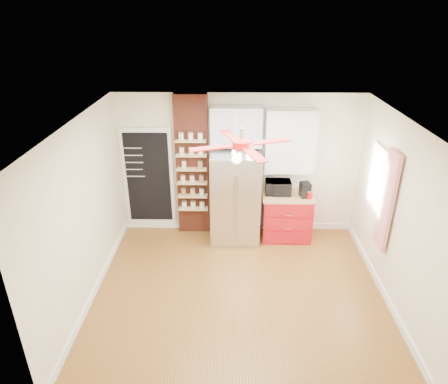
{
  "coord_description": "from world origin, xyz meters",
  "views": [
    {
      "loc": [
        -0.14,
        -4.97,
        4.1
      ],
      "look_at": [
        -0.25,
        0.9,
        1.32
      ],
      "focal_mm": 32.0,
      "sensor_mm": 36.0,
      "label": 1
    }
  ],
  "objects_px": {
    "red_cabinet": "(286,216)",
    "toaster_oven": "(278,187)",
    "ceiling_fan": "(242,145)",
    "coffee_maker": "(305,190)",
    "canister_left": "(310,195)",
    "fridge": "(235,197)",
    "pantry_jar_oats": "(184,164)"
  },
  "relations": [
    {
      "from": "fridge",
      "to": "toaster_oven",
      "type": "xyz_separation_m",
      "value": [
        0.79,
        0.1,
        0.15
      ]
    },
    {
      "from": "toaster_oven",
      "to": "coffee_maker",
      "type": "xyz_separation_m",
      "value": [
        0.48,
        -0.12,
        0.01
      ]
    },
    {
      "from": "toaster_oven",
      "to": "coffee_maker",
      "type": "distance_m",
      "value": 0.49
    },
    {
      "from": "red_cabinet",
      "to": "canister_left",
      "type": "distance_m",
      "value": 0.65
    },
    {
      "from": "canister_left",
      "to": "pantry_jar_oats",
      "type": "distance_m",
      "value": 2.34
    },
    {
      "from": "red_cabinet",
      "to": "canister_left",
      "type": "xyz_separation_m",
      "value": [
        0.37,
        -0.14,
        0.51
      ]
    },
    {
      "from": "red_cabinet",
      "to": "toaster_oven",
      "type": "bearing_deg",
      "value": 165.9
    },
    {
      "from": "red_cabinet",
      "to": "toaster_oven",
      "type": "relative_size",
      "value": 2.03
    },
    {
      "from": "coffee_maker",
      "to": "canister_left",
      "type": "relative_size",
      "value": 2.07
    },
    {
      "from": "fridge",
      "to": "canister_left",
      "type": "xyz_separation_m",
      "value": [
        1.34,
        -0.09,
        0.09
      ]
    },
    {
      "from": "red_cabinet",
      "to": "canister_left",
      "type": "bearing_deg",
      "value": -21.33
    },
    {
      "from": "toaster_oven",
      "to": "canister_left",
      "type": "bearing_deg",
      "value": -18.17
    },
    {
      "from": "red_cabinet",
      "to": "coffee_maker",
      "type": "height_order",
      "value": "coffee_maker"
    },
    {
      "from": "canister_left",
      "to": "pantry_jar_oats",
      "type": "height_order",
      "value": "pantry_jar_oats"
    },
    {
      "from": "coffee_maker",
      "to": "canister_left",
      "type": "distance_m",
      "value": 0.13
    },
    {
      "from": "canister_left",
      "to": "pantry_jar_oats",
      "type": "relative_size",
      "value": 0.97
    },
    {
      "from": "toaster_oven",
      "to": "ceiling_fan",
      "type": "bearing_deg",
      "value": -112.25
    },
    {
      "from": "ceiling_fan",
      "to": "canister_left",
      "type": "height_order",
      "value": "ceiling_fan"
    },
    {
      "from": "canister_left",
      "to": "toaster_oven",
      "type": "bearing_deg",
      "value": 161.01
    },
    {
      "from": "ceiling_fan",
      "to": "canister_left",
      "type": "bearing_deg",
      "value": 49.97
    },
    {
      "from": "coffee_maker",
      "to": "toaster_oven",
      "type": "bearing_deg",
      "value": 154.58
    },
    {
      "from": "coffee_maker",
      "to": "ceiling_fan",
      "type": "bearing_deg",
      "value": -138.5
    },
    {
      "from": "red_cabinet",
      "to": "coffee_maker",
      "type": "distance_m",
      "value": 0.66
    },
    {
      "from": "fridge",
      "to": "coffee_maker",
      "type": "bearing_deg",
      "value": -1.03
    },
    {
      "from": "fridge",
      "to": "red_cabinet",
      "type": "xyz_separation_m",
      "value": [
        0.97,
        0.05,
        -0.42
      ]
    },
    {
      "from": "toaster_oven",
      "to": "fridge",
      "type": "bearing_deg",
      "value": -172.18
    },
    {
      "from": "fridge",
      "to": "toaster_oven",
      "type": "relative_size",
      "value": 3.78
    },
    {
      "from": "fridge",
      "to": "ceiling_fan",
      "type": "distance_m",
      "value": 2.25
    },
    {
      "from": "red_cabinet",
      "to": "toaster_oven",
      "type": "xyz_separation_m",
      "value": [
        -0.18,
        0.05,
        0.58
      ]
    },
    {
      "from": "fridge",
      "to": "ceiling_fan",
      "type": "relative_size",
      "value": 1.25
    },
    {
      "from": "ceiling_fan",
      "to": "toaster_oven",
      "type": "xyz_separation_m",
      "value": [
        0.74,
        1.73,
        -1.4
      ]
    },
    {
      "from": "toaster_oven",
      "to": "coffee_maker",
      "type": "height_order",
      "value": "coffee_maker"
    }
  ]
}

